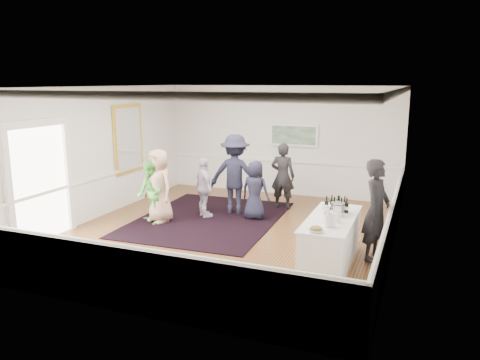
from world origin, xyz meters
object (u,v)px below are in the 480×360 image
at_px(guest_dark_a, 235,174).
at_px(nut_bowl, 316,230).
at_px(bartender, 376,210).
at_px(guest_navy, 255,190).
at_px(guest_green, 151,193).
at_px(serving_table, 331,240).
at_px(ice_bucket, 337,210).
at_px(guest_dark_b, 283,176).
at_px(guest_tan, 159,186).
at_px(guest_lilac, 204,188).

relative_size(guest_dark_a, nut_bowl, 8.32).
bearing_deg(guest_dark_a, bartender, 143.21).
bearing_deg(nut_bowl, guest_navy, 125.17).
bearing_deg(bartender, guest_green, 99.62).
bearing_deg(guest_dark_a, serving_table, 130.92).
height_order(guest_dark_a, nut_bowl, guest_dark_a).
xyz_separation_m(guest_green, ice_bucket, (4.50, -0.76, 0.25)).
xyz_separation_m(serving_table, bartender, (0.73, 0.53, 0.52)).
distance_m(serving_table, guest_green, 4.54).
relative_size(guest_dark_a, guest_dark_b, 1.15).
distance_m(serving_table, ice_bucket, 0.58).
relative_size(guest_tan, guest_lilac, 1.18).
xyz_separation_m(bartender, ice_bucket, (-0.66, -0.35, 0.03)).
height_order(guest_tan, guest_navy, guest_tan).
bearing_deg(guest_green, bartender, 32.82).
relative_size(guest_dark_a, ice_bucket, 7.77).
height_order(serving_table, guest_tan, guest_tan).
bearing_deg(guest_tan, guest_lilac, 62.68).
relative_size(serving_table, bartender, 1.13).
bearing_deg(guest_tan, bartender, 14.08).
distance_m(bartender, guest_navy, 3.43).
height_order(bartender, guest_dark_b, bartender).
height_order(guest_dark_b, nut_bowl, guest_dark_b).
height_order(bartender, nut_bowl, bartender).
xyz_separation_m(guest_tan, guest_lilac, (0.83, 0.75, -0.13)).
bearing_deg(serving_table, guest_lilac, 151.71).
height_order(serving_table, ice_bucket, ice_bucket).
xyz_separation_m(bartender, guest_tan, (-5.05, 0.60, -0.08)).
xyz_separation_m(guest_tan, nut_bowl, (4.23, -2.04, 0.03)).
bearing_deg(guest_dark_a, guest_dark_b, -147.14).
distance_m(guest_dark_a, nut_bowl, 4.41).
distance_m(guest_lilac, guest_dark_a, 0.87).
bearing_deg(ice_bucket, guest_navy, 139.41).
relative_size(guest_lilac, guest_dark_a, 0.74).
bearing_deg(guest_dark_b, guest_tan, 42.08).
xyz_separation_m(serving_table, guest_lilac, (-3.48, 1.87, 0.30)).
bearing_deg(guest_dark_b, bartender, 132.38).
height_order(serving_table, bartender, bartender).
bearing_deg(serving_table, nut_bowl, -95.16).
xyz_separation_m(guest_lilac, nut_bowl, (3.40, -2.79, 0.17)).
xyz_separation_m(guest_dark_b, ice_bucket, (1.99, -3.17, 0.12)).
bearing_deg(guest_navy, guest_dark_b, -100.39).
bearing_deg(guest_dark_a, guest_green, 36.62).
relative_size(bartender, nut_bowl, 7.90).
bearing_deg(guest_lilac, guest_navy, -122.54).
bearing_deg(nut_bowl, serving_table, 84.84).
bearing_deg(guest_tan, serving_table, 6.19).
bearing_deg(guest_dark_a, guest_navy, 146.65).
bearing_deg(nut_bowl, guest_green, 156.95).
distance_m(ice_bucket, nut_bowl, 1.11).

